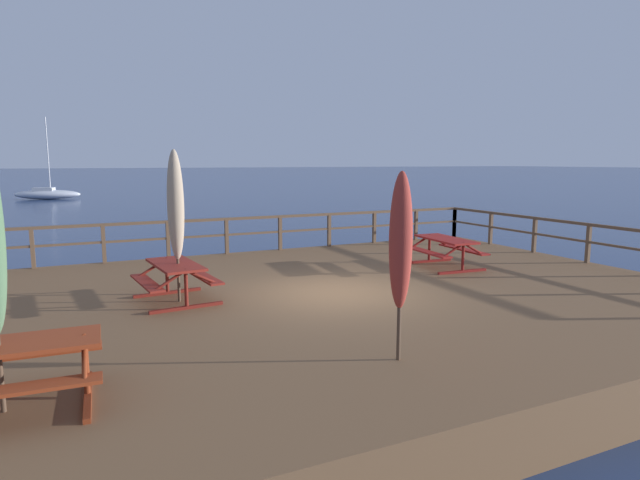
{
  "coord_description": "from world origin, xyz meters",
  "views": [
    {
      "loc": [
        -5.04,
        -9.81,
        3.6
      ],
      "look_at": [
        0.0,
        0.86,
        1.85
      ],
      "focal_mm": 29.89,
      "sensor_mm": 36.0,
      "label": 1
    }
  ],
  "objects_px": {
    "patio_umbrella_short_front": "(401,242)",
    "sailboat_distant": "(47,194)",
    "picnic_table_back_left": "(176,274)",
    "patio_umbrella_short_mid": "(176,206)",
    "picnic_table_mid_left": "(445,246)"
  },
  "relations": [
    {
      "from": "patio_umbrella_short_front",
      "to": "sailboat_distant",
      "type": "xyz_separation_m",
      "value": [
        -5.87,
        51.32,
        -2.01
      ]
    },
    {
      "from": "picnic_table_back_left",
      "to": "patio_umbrella_short_front",
      "type": "distance_m",
      "value": 5.16
    },
    {
      "from": "patio_umbrella_short_mid",
      "to": "sailboat_distant",
      "type": "distance_m",
      "value": 47.03
    },
    {
      "from": "picnic_table_mid_left",
      "to": "patio_umbrella_short_front",
      "type": "xyz_separation_m",
      "value": [
        -4.78,
        -5.02,
        1.11
      ]
    },
    {
      "from": "sailboat_distant",
      "to": "picnic_table_back_left",
      "type": "bearing_deg",
      "value": -85.54
    },
    {
      "from": "picnic_table_mid_left",
      "to": "picnic_table_back_left",
      "type": "bearing_deg",
      "value": -175.97
    },
    {
      "from": "picnic_table_back_left",
      "to": "sailboat_distant",
      "type": "distance_m",
      "value": 46.94
    },
    {
      "from": "picnic_table_back_left",
      "to": "picnic_table_mid_left",
      "type": "xyz_separation_m",
      "value": [
        7.0,
        0.49,
        0.01
      ]
    },
    {
      "from": "picnic_table_back_left",
      "to": "picnic_table_mid_left",
      "type": "bearing_deg",
      "value": 4.03
    },
    {
      "from": "picnic_table_mid_left",
      "to": "patio_umbrella_short_mid",
      "type": "distance_m",
      "value": 7.11
    },
    {
      "from": "patio_umbrella_short_mid",
      "to": "picnic_table_mid_left",
      "type": "bearing_deg",
      "value": 4.39
    },
    {
      "from": "picnic_table_back_left",
      "to": "patio_umbrella_short_mid",
      "type": "relative_size",
      "value": 0.61
    },
    {
      "from": "patio_umbrella_short_mid",
      "to": "patio_umbrella_short_front",
      "type": "bearing_deg",
      "value": -64.15
    },
    {
      "from": "sailboat_distant",
      "to": "patio_umbrella_short_mid",
      "type": "bearing_deg",
      "value": -85.49
    },
    {
      "from": "picnic_table_mid_left",
      "to": "patio_umbrella_short_front",
      "type": "height_order",
      "value": "patio_umbrella_short_front"
    }
  ]
}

